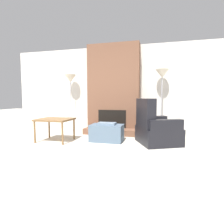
{
  "coord_description": "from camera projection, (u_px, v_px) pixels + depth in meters",
  "views": [
    {
      "loc": [
        1.22,
        -2.26,
        1.04
      ],
      "look_at": [
        0.0,
        2.65,
        0.62
      ],
      "focal_mm": 28.0,
      "sensor_mm": 36.0,
      "label": 1
    }
  ],
  "objects": [
    {
      "name": "wall_back",
      "position": [
        115.0,
        89.0,
        5.42
      ],
      "size": [
        6.82,
        0.06,
        2.6
      ],
      "primitive_type": "cube",
      "color": "silver",
      "rests_on": "ground_plane"
    },
    {
      "name": "ottoman",
      "position": [
        107.0,
        133.0,
        4.18
      ],
      "size": [
        0.77,
        0.46,
        0.45
      ],
      "color": "slate",
      "rests_on": "ground_plane"
    },
    {
      "name": "floor_lamp_left",
      "position": [
        70.0,
        82.0,
        5.43
      ],
      "size": [
        0.35,
        0.35,
        1.75
      ],
      "color": "#ADADB2",
      "rests_on": "ground_plane"
    },
    {
      "name": "floor_lamp_right",
      "position": [
        162.0,
        78.0,
        4.76
      ],
      "size": [
        0.35,
        0.35,
        1.81
      ],
      "color": "#ADADB2",
      "rests_on": "ground_plane"
    },
    {
      "name": "side_table",
      "position": [
        55.0,
        121.0,
        4.18
      ],
      "size": [
        0.79,
        0.64,
        0.54
      ],
      "color": "brown",
      "rests_on": "ground_plane"
    },
    {
      "name": "ground_plane",
      "position": [
        69.0,
        168.0,
        2.57
      ],
      "size": [
        24.0,
        24.0,
        0.0
      ],
      "primitive_type": "plane",
      "color": "beige"
    },
    {
      "name": "fireplace",
      "position": [
        113.0,
        92.0,
        5.19
      ],
      "size": [
        1.53,
        0.77,
        2.6
      ],
      "color": "brown",
      "rests_on": "ground_plane"
    },
    {
      "name": "armchair",
      "position": [
        155.0,
        130.0,
        3.95
      ],
      "size": [
        1.1,
        1.12,
        1.02
      ],
      "rotation": [
        0.0,
        0.0,
        2.0
      ],
      "color": "black",
      "rests_on": "ground_plane"
    }
  ]
}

